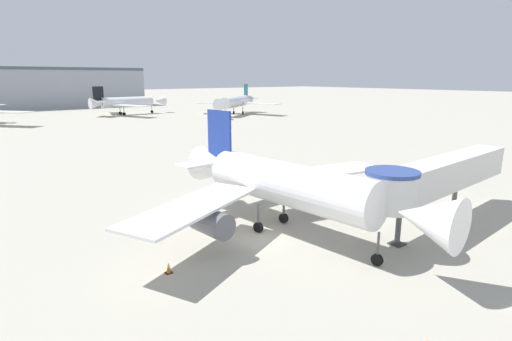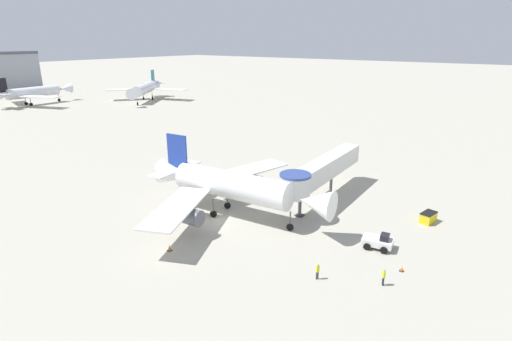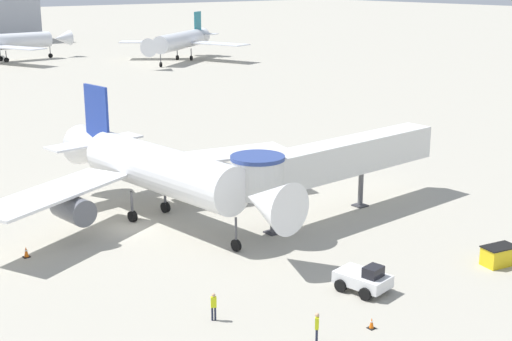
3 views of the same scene
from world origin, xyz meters
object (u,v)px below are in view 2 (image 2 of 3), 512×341
object	(u,v)px
traffic_cone_apron_front	(402,268)
background_jet_black_tail	(31,92)
traffic_cone_starboard_wing	(283,190)
pushback_tug_white	(378,241)
traffic_cone_port_wing	(169,248)
main_airplane	(229,185)
service_container_yellow	(428,217)
ground_crew_marshaller	(318,270)
ground_crew_wing_walker	(384,276)
jet_bridge	(320,171)
background_jet_teal_tail	(146,88)

from	to	relation	value
traffic_cone_apron_front	background_jet_black_tail	bearing A→B (deg)	78.03
traffic_cone_starboard_wing	background_jet_black_tail	world-z (taller)	background_jet_black_tail
pushback_tug_white	traffic_cone_port_wing	world-z (taller)	pushback_tug_white
pushback_tug_white	traffic_cone_apron_front	size ratio (longest dim) A/B	5.41
pushback_tug_white	main_airplane	bearing A→B (deg)	89.82
service_container_yellow	main_airplane	bearing A→B (deg)	121.69
ground_crew_marshaller	ground_crew_wing_walker	bearing A→B (deg)	145.40
ground_crew_marshaller	traffic_cone_port_wing	bearing A→B (deg)	-44.45
service_container_yellow	ground_crew_marshaller	size ratio (longest dim) A/B	1.53
traffic_cone_apron_front	jet_bridge	bearing A→B (deg)	54.48
traffic_cone_port_wing	traffic_cone_starboard_wing	distance (m)	23.27
ground_crew_marshaller	background_jet_black_tail	xyz separation A→B (m)	(36.67, 135.89, 3.52)
jet_bridge	background_jet_teal_tail	world-z (taller)	background_jet_teal_tail
jet_bridge	background_jet_black_tail	bearing A→B (deg)	78.69
background_jet_teal_tail	service_container_yellow	bearing A→B (deg)	-57.94
traffic_cone_starboard_wing	background_jet_teal_tail	xyz separation A→B (m)	(49.68, 95.30, 4.44)
pushback_tug_white	ground_crew_marshaller	bearing A→B (deg)	155.37
traffic_cone_apron_front	traffic_cone_port_wing	bearing A→B (deg)	117.11
ground_crew_marshaller	ground_crew_wing_walker	distance (m)	6.36
traffic_cone_starboard_wing	background_jet_teal_tail	size ratio (longest dim) A/B	0.02
ground_crew_wing_walker	background_jet_teal_tail	world-z (taller)	background_jet_teal_tail
main_airplane	ground_crew_wing_walker	size ratio (longest dim) A/B	16.68
main_airplane	pushback_tug_white	xyz separation A→B (m)	(3.34, -19.55, -3.49)
pushback_tug_white	ground_crew_marshaller	distance (m)	10.14
traffic_cone_apron_front	main_airplane	bearing A→B (deg)	90.10
background_jet_teal_tail	background_jet_black_tail	distance (m)	39.85
traffic_cone_port_wing	background_jet_black_tail	world-z (taller)	background_jet_black_tail
pushback_tug_white	traffic_cone_starboard_wing	world-z (taller)	pushback_tug_white
traffic_cone_apron_front	service_container_yellow	bearing A→B (deg)	3.95
ground_crew_marshaller	traffic_cone_apron_front	bearing A→B (deg)	163.95
pushback_tug_white	traffic_cone_apron_front	xyz separation A→B (m)	(-3.30, -3.77, -0.50)
jet_bridge	pushback_tug_white	distance (m)	14.95
service_container_yellow	traffic_cone_port_wing	distance (m)	33.25
background_jet_black_tail	ground_crew_marshaller	bearing A→B (deg)	161.05
service_container_yellow	jet_bridge	bearing A→B (deg)	99.60
ground_crew_wing_walker	background_jet_black_tail	distance (m)	145.57
traffic_cone_starboard_wing	ground_crew_wing_walker	size ratio (longest dim) A/B	0.35
jet_bridge	background_jet_teal_tail	distance (m)	113.44
traffic_cone_port_wing	ground_crew_marshaller	xyz separation A→B (m)	(5.03, -16.17, 0.61)
service_container_yellow	ground_crew_marshaller	world-z (taller)	ground_crew_marshaller
traffic_cone_starboard_wing	background_jet_teal_tail	world-z (taller)	background_jet_teal_tail
traffic_cone_starboard_wing	traffic_cone_apron_front	xyz separation A→B (m)	(-11.73, -22.22, 0.02)
pushback_tug_white	traffic_cone_port_wing	distance (m)	23.91
traffic_cone_port_wing	jet_bridge	bearing A→B (deg)	-16.50
pushback_tug_white	background_jet_teal_tail	xyz separation A→B (m)	(58.12, 113.75, 3.92)
service_container_yellow	background_jet_black_tail	distance (m)	142.30
main_airplane	background_jet_black_tail	size ratio (longest dim) A/B	0.92
jet_bridge	traffic_cone_apron_front	xyz separation A→B (m)	(-11.26, -15.78, -4.47)
main_airplane	jet_bridge	xyz separation A→B (m)	(11.30, -7.55, 0.49)
traffic_cone_port_wing	background_jet_black_tail	size ratio (longest dim) A/B	0.02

